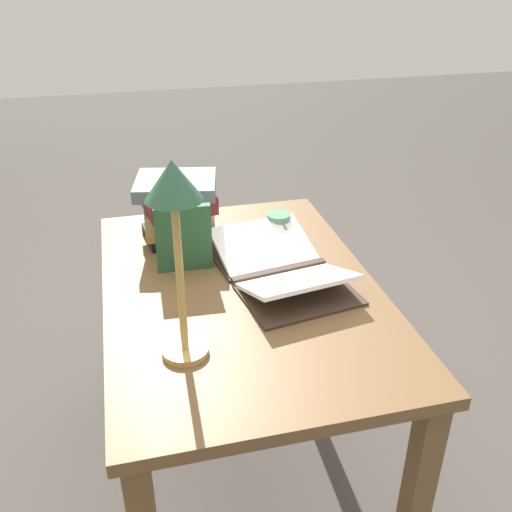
{
  "coord_description": "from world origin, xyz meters",
  "views": [
    {
      "loc": [
        -1.34,
        0.29,
        1.61
      ],
      "look_at": [
        0.02,
        -0.05,
        0.84
      ],
      "focal_mm": 40.0,
      "sensor_mm": 36.0,
      "label": 1
    }
  ],
  "objects_px": {
    "reading_lamp": "(175,213)",
    "open_book": "(279,267)",
    "coffee_mug": "(279,227)",
    "book_stack_tall": "(177,207)",
    "book_standing_upright": "(183,238)"
  },
  "relations": [
    {
      "from": "open_book",
      "to": "reading_lamp",
      "type": "bearing_deg",
      "value": 124.08
    },
    {
      "from": "book_standing_upright",
      "to": "reading_lamp",
      "type": "relative_size",
      "value": 0.42
    },
    {
      "from": "open_book",
      "to": "reading_lamp",
      "type": "xyz_separation_m",
      "value": [
        -0.3,
        0.32,
        0.34
      ]
    },
    {
      "from": "book_stack_tall",
      "to": "coffee_mug",
      "type": "height_order",
      "value": "book_stack_tall"
    },
    {
      "from": "book_stack_tall",
      "to": "coffee_mug",
      "type": "distance_m",
      "value": 0.33
    },
    {
      "from": "coffee_mug",
      "to": "open_book",
      "type": "bearing_deg",
      "value": 164.93
    },
    {
      "from": "open_book",
      "to": "book_standing_upright",
      "type": "relative_size",
      "value": 2.59
    },
    {
      "from": "reading_lamp",
      "to": "open_book",
      "type": "bearing_deg",
      "value": -46.68
    },
    {
      "from": "book_standing_upright",
      "to": "coffee_mug",
      "type": "xyz_separation_m",
      "value": [
        0.12,
        -0.32,
        -0.06
      ]
    },
    {
      "from": "book_standing_upright",
      "to": "coffee_mug",
      "type": "relative_size",
      "value": 1.9
    },
    {
      "from": "book_standing_upright",
      "to": "coffee_mug",
      "type": "height_order",
      "value": "book_standing_upright"
    },
    {
      "from": "open_book",
      "to": "book_standing_upright",
      "type": "bearing_deg",
      "value": 59.95
    },
    {
      "from": "open_book",
      "to": "book_stack_tall",
      "type": "height_order",
      "value": "book_stack_tall"
    },
    {
      "from": "book_stack_tall",
      "to": "book_standing_upright",
      "type": "bearing_deg",
      "value": 177.65
    },
    {
      "from": "book_standing_upright",
      "to": "reading_lamp",
      "type": "xyz_separation_m",
      "value": [
        -0.4,
        0.05,
        0.26
      ]
    }
  ]
}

